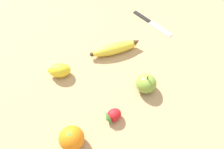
% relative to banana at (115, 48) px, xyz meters
% --- Properties ---
extents(ground_plane, '(3.00, 3.00, 0.00)m').
position_rel_banana_xyz_m(ground_plane, '(-0.03, 0.07, -0.02)').
color(ground_plane, tan).
extents(banana, '(0.20, 0.07, 0.04)m').
position_rel_banana_xyz_m(banana, '(0.00, 0.00, 0.00)').
color(banana, yellow).
rests_on(banana, ground_plane).
extents(orange, '(0.07, 0.07, 0.07)m').
position_rel_banana_xyz_m(orange, '(0.19, 0.31, 0.02)').
color(orange, orange).
rests_on(orange, ground_plane).
extents(strawberry, '(0.06, 0.06, 0.04)m').
position_rel_banana_xyz_m(strawberry, '(0.06, 0.26, -0.00)').
color(strawberry, red).
rests_on(strawberry, ground_plane).
extents(apple, '(0.07, 0.07, 0.08)m').
position_rel_banana_xyz_m(apple, '(-0.07, 0.17, 0.01)').
color(apple, olive).
rests_on(apple, ground_plane).
extents(lemon, '(0.08, 0.06, 0.05)m').
position_rel_banana_xyz_m(lemon, '(0.21, 0.06, 0.00)').
color(lemon, yellow).
rests_on(lemon, ground_plane).
extents(paring_knife, '(0.13, 0.17, 0.01)m').
position_rel_banana_xyz_m(paring_knife, '(-0.18, -0.13, -0.02)').
color(paring_knife, silver).
rests_on(paring_knife, ground_plane).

